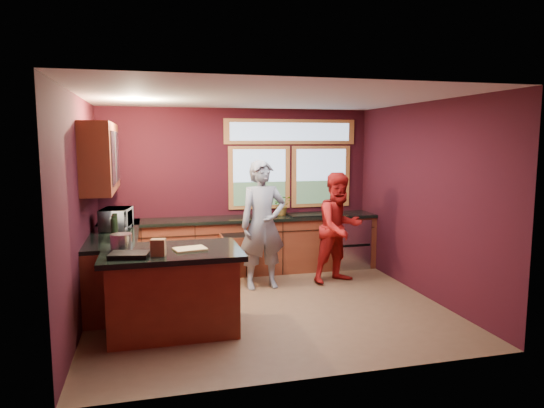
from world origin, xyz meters
name	(u,v)px	position (x,y,z in m)	size (l,w,h in m)	color
floor	(267,306)	(0.00, 0.00, 0.00)	(4.50, 4.50, 0.00)	brown
room_shell	(217,169)	(-0.60, 0.32, 1.80)	(4.52, 4.02, 2.71)	black
back_counter	(255,245)	(0.20, 1.70, 0.46)	(4.50, 0.64, 0.93)	#5D2516
left_counter	(115,265)	(-1.95, 0.85, 0.47)	(0.64, 2.30, 0.93)	#5D2516
island	(173,290)	(-1.23, -0.51, 0.48)	(1.55, 1.05, 0.95)	#5D2516
person_grey	(263,225)	(0.14, 0.83, 0.95)	(0.69, 0.45, 1.89)	slate
person_red	(339,228)	(1.34, 0.83, 0.85)	(0.82, 0.64, 1.69)	#A01412
microwave	(116,219)	(-1.92, 1.03, 1.08)	(0.54, 0.37, 0.30)	#999999
potted_plant	(282,206)	(0.69, 1.75, 1.09)	(0.29, 0.26, 0.33)	#999999
paper_towel	(267,208)	(0.41, 1.70, 1.07)	(0.12, 0.12, 0.28)	white
cutting_board	(190,249)	(-1.03, -0.56, 0.95)	(0.35, 0.25, 0.02)	tan
stock_pot	(121,242)	(-1.78, -0.36, 1.03)	(0.24, 0.24, 0.18)	#B6B6BB
paper_bag	(158,247)	(-1.38, -0.76, 1.03)	(0.15, 0.12, 0.18)	brown
black_tray	(129,255)	(-1.68, -0.76, 0.97)	(0.40, 0.28, 0.05)	black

